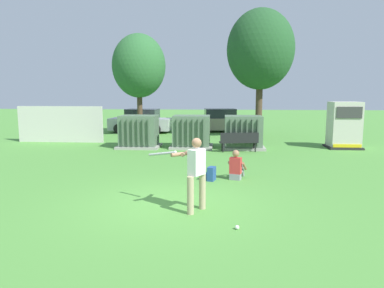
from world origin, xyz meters
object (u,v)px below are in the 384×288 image
Objects in this scene: transformer_west at (139,132)px; batter at (195,170)px; seated_spectator at (236,167)px; backpack at (211,174)px; generator_enclosure at (344,125)px; sports_ball at (237,227)px; parked_car_leftmost at (141,122)px; transformer_mid_east at (243,133)px; transformer_mid_west at (192,132)px; park_bench at (239,141)px; parked_car_left_of_center at (218,121)px.

transformer_west is 10.06m from batter.
backpack is (-0.81, -0.28, -0.16)m from seated_spectator.
batter is (-6.76, -10.04, -0.16)m from generator_enclosure.
backpack is (-0.62, 4.02, 0.17)m from sports_ball.
batter is at bearing -73.46° from parked_car_leftmost.
parked_car_leftmost is (-4.80, 16.17, -0.22)m from batter.
generator_enclosure is (5.00, 0.51, 0.35)m from transformer_mid_east.
transformer_west is at bearing 126.19° from seated_spectator.
transformer_mid_west is 0.91× the size of generator_enclosure.
transformer_mid_west is at bearing 106.86° from seated_spectator.
backpack is at bearing 98.75° from sports_ball.
sports_ball is (4.38, -10.54, -0.74)m from transformer_west.
backpack is at bearing -80.39° from transformer_mid_west.
park_bench is 8.62m from parked_car_left_of_center.
park_bench is (2.31, -1.11, -0.25)m from transformer_mid_west.
generator_enclosure is at bearing 3.27° from transformer_west.
park_bench is 5.67m from backpack.
batter is at bearing -123.95° from generator_enclosure.
transformer_mid_east is at bearing 85.63° from sports_ball.
parked_car_left_of_center reaches higher than park_bench.
transformer_west is at bearing 120.00° from backpack.
transformer_west is at bearing 112.58° from sports_ball.
seated_spectator is at bearing 87.51° from sports_ball.
backpack reaches higher than sports_ball.
backpack is 0.10× the size of parked_car_leftmost.
transformer_west is 1.00× the size of transformer_mid_west.
seated_spectator is (-0.62, -6.32, -0.41)m from transformer_mid_east.
transformer_mid_west is 0.49× the size of parked_car_leftmost.
batter is 3.05m from backpack.
transformer_mid_west is 7.71m from parked_car_leftmost.
seated_spectator is at bearing -95.64° from transformer_mid_east.
generator_enclosure is 9.63m from backpack.
batter is at bearing -96.36° from backpack.
batter is at bearing -91.79° from parked_car_left_of_center.
park_bench is 0.42× the size of parked_car_left_of_center.
generator_enclosure is 0.53× the size of parked_car_left_of_center.
parked_car_leftmost is (-11.56, 6.13, -0.38)m from generator_enclosure.
transformer_west is at bearing -177.34° from transformer_mid_west.
transformer_mid_west is (2.64, 0.12, 0.00)m from transformer_west.
transformer_mid_west is 2.55m from transformer_mid_east.
transformer_west is 6.85m from parked_car_leftmost.
sports_ball is at bearing -117.59° from generator_enclosure.
parked_car_left_of_center is (0.20, 14.10, 0.54)m from backpack.
sports_ball is at bearing -48.98° from batter.
parked_car_leftmost is (-4.00, 6.59, -0.04)m from transformer_mid_west.
transformer_west and transformer_mid_east have the same top height.
transformer_west is 1.14× the size of park_bench.
parked_car_left_of_center is (-1.22, 7.50, -0.04)m from transformer_mid_east.
generator_enclosure reaches higher than park_bench.
park_bench is at bearing -83.49° from parked_car_left_of_center.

